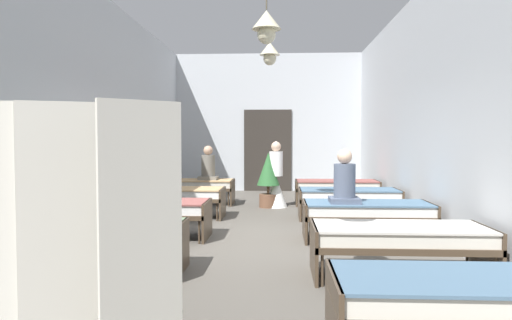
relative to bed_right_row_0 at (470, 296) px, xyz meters
name	(u,v)px	position (x,y,z in m)	size (l,w,h in m)	color
ground_plane	(256,242)	(-1.67, 3.80, -0.49)	(6.05, 14.08, 0.10)	#59544C
room_shell	(260,111)	(-1.67, 5.05, 1.59)	(5.85, 13.68, 4.05)	silver
bed_right_row_0	(470,296)	(0.00, 0.00, 0.00)	(1.90, 0.84, 0.57)	#473828
bed_left_row_1	(99,235)	(-3.35, 1.90, 0.00)	(1.90, 0.84, 0.57)	#473828
bed_right_row_1	(399,238)	(0.00, 1.90, 0.00)	(1.90, 0.84, 0.57)	#473828
bed_left_row_2	(147,209)	(-3.35, 3.80, 0.00)	(1.90, 0.84, 0.57)	#473828
bed_right_row_2	(367,211)	(0.00, 3.80, 0.00)	(1.90, 0.84, 0.57)	#473828
bed_left_row_3	(175,195)	(-3.35, 5.70, 0.00)	(1.90, 0.84, 0.57)	#473828
bed_right_row_3	(349,196)	(0.00, 5.70, 0.00)	(1.90, 0.84, 0.57)	#473828
bed_left_row_4	(193,185)	(-3.35, 7.60, 0.00)	(1.90, 0.84, 0.57)	#473828
bed_right_row_4	(336,186)	(0.00, 7.60, 0.00)	(1.90, 0.84, 0.57)	#473828
nurse_near_aisle	(276,184)	(-1.40, 7.20, 0.09)	(0.52, 0.52, 1.49)	white
patient_seated_primary	(208,167)	(-3.00, 7.64, 0.43)	(0.44, 0.44, 0.80)	slate
patient_seated_secondary	(344,183)	(-0.35, 3.72, 0.43)	(0.44, 0.44, 0.80)	#515B70
potted_plant	(268,175)	(-1.57, 7.14, 0.28)	(0.51, 0.51, 1.23)	brown
privacy_screen	(60,272)	(-2.40, -0.98, 0.41)	(1.22, 0.29, 1.70)	silver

